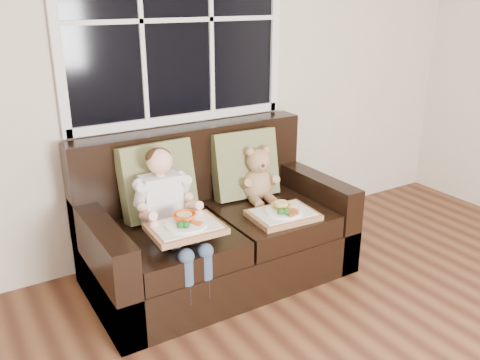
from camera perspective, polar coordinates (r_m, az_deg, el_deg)
window_back at (r=3.50m, az=-7.15°, el=17.40°), size 1.62×0.04×1.37m
loveseat at (r=3.43m, az=-2.91°, el=-5.80°), size 1.70×0.92×0.96m
pillow_left at (r=3.29m, az=-9.26°, el=-0.03°), size 0.49×0.24×0.50m
pillow_right at (r=3.57m, az=0.53°, el=1.79°), size 0.48×0.25×0.48m
child at (r=3.06m, az=-8.13°, el=-2.85°), size 0.34×0.58×0.78m
teddy_bear at (r=3.54m, az=2.05°, el=0.26°), size 0.26×0.32×0.40m
tray_left at (r=2.90m, az=-6.13°, el=-5.18°), size 0.42×0.33×0.10m
tray_right at (r=3.29m, az=4.85°, el=-3.78°), size 0.44×0.35×0.10m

